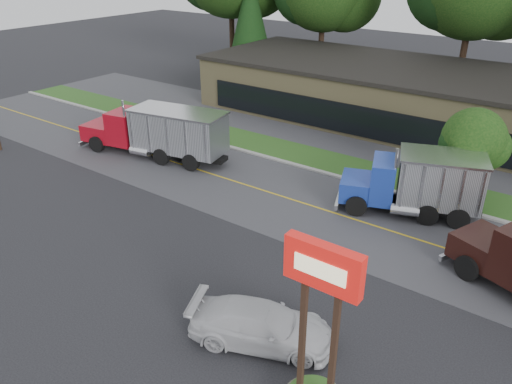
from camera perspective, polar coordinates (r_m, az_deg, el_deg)
ground at (r=23.33m, az=-13.21°, el=-7.44°), size 140.00×140.00×0.00m
road at (r=29.04m, az=0.02°, el=0.42°), size 60.00×8.00×0.02m
center_line at (r=29.04m, az=0.02°, el=0.42°), size 60.00×0.12×0.01m
curb at (r=32.22m, az=4.42°, el=3.06°), size 60.00×0.30×0.12m
grass_verge at (r=33.66m, az=6.05°, el=4.03°), size 60.00×3.40×0.03m
far_parking at (r=37.80m, az=9.93°, el=6.32°), size 60.00×7.00×0.02m
strip_mall at (r=41.79m, az=16.44°, el=10.46°), size 32.00×12.00×4.00m
bilo_sign at (r=15.17m, az=6.92°, el=-18.64°), size 2.20×1.90×5.95m
evergreen_left at (r=52.92m, az=-0.66°, el=19.23°), size 4.91×4.91×11.16m
tree_verge at (r=29.25m, az=23.67°, el=5.23°), size 3.59×3.38×5.12m
dump_truck_red at (r=33.43m, az=-10.91°, el=6.87°), size 10.80×4.42×3.36m
dump_truck_blue at (r=26.96m, az=18.15°, el=1.11°), size 7.45×4.80×3.36m
rally_car at (r=18.12m, az=0.63°, el=-14.93°), size 5.54×3.87×1.49m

